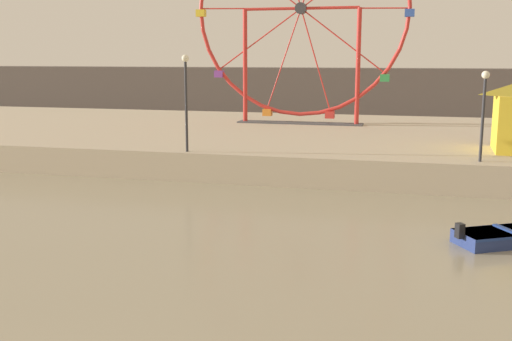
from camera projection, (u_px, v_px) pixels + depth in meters
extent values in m
cube|color=#B7A88E|center=(316.00, 141.00, 35.96)|extent=(110.00, 19.99, 1.31)
cube|color=#564C47|center=(356.00, 92.00, 57.81)|extent=(140.00, 3.00, 4.40)
cube|color=black|center=(460.00, 231.00, 18.10)|extent=(0.29, 0.31, 0.44)
cube|color=navy|center=(506.00, 229.00, 18.53)|extent=(0.68, 1.02, 0.06)
torus|color=red|center=(301.00, 8.00, 37.88)|extent=(13.23, 0.24, 13.23)
cylinder|color=#38383D|center=(301.00, 8.00, 37.88)|extent=(0.70, 0.50, 0.70)
cylinder|color=red|center=(250.00, 9.00, 38.67)|extent=(6.49, 0.08, 0.18)
cube|color=yellow|center=(201.00, 13.00, 39.52)|extent=(0.56, 0.48, 0.44)
cylinder|color=red|center=(259.00, 40.00, 38.88)|extent=(5.36, 0.08, 3.80)
cube|color=purple|center=(219.00, 74.00, 39.93)|extent=(0.56, 0.48, 0.44)
cylinder|color=red|center=(284.00, 59.00, 38.71)|extent=(2.17, 0.08, 6.17)
cube|color=orange|center=(267.00, 112.00, 39.58)|extent=(0.56, 0.48, 0.44)
cylinder|color=red|center=(316.00, 60.00, 38.22)|extent=(1.99, 0.08, 6.23)
cube|color=red|center=(330.00, 115.00, 38.60)|extent=(0.56, 0.48, 0.44)
cylinder|color=red|center=(343.00, 41.00, 37.60)|extent=(5.24, 0.08, 3.96)
cube|color=#33934C|center=(385.00, 78.00, 37.37)|extent=(0.56, 0.48, 0.44)
cylinder|color=red|center=(354.00, 8.00, 37.09)|extent=(6.49, 0.08, 0.18)
cube|color=#3356B7|center=(410.00, 13.00, 36.35)|extent=(0.56, 0.48, 0.44)
cylinder|color=red|center=(245.00, 67.00, 39.41)|extent=(0.28, 0.28, 7.09)
cylinder|color=red|center=(358.00, 67.00, 37.65)|extent=(0.28, 0.28, 7.09)
cylinder|color=red|center=(301.00, 8.00, 37.88)|extent=(7.14, 0.18, 0.18)
cube|color=#4C4C51|center=(300.00, 123.00, 39.18)|extent=(7.94, 1.20, 0.08)
cylinder|color=#2D2D33|center=(483.00, 120.00, 24.92)|extent=(0.12, 0.12, 3.36)
sphere|color=#F2EACC|center=(486.00, 75.00, 24.58)|extent=(0.32, 0.32, 0.32)
cylinder|color=#2D2D33|center=(186.00, 107.00, 27.44)|extent=(0.12, 0.12, 4.00)
sphere|color=#F2EACC|center=(185.00, 58.00, 27.05)|extent=(0.32, 0.32, 0.32)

